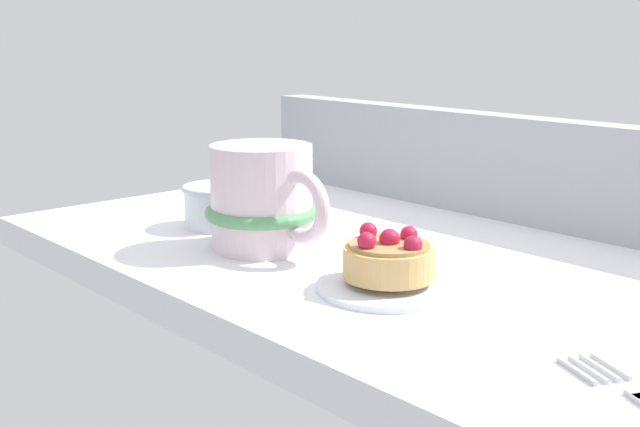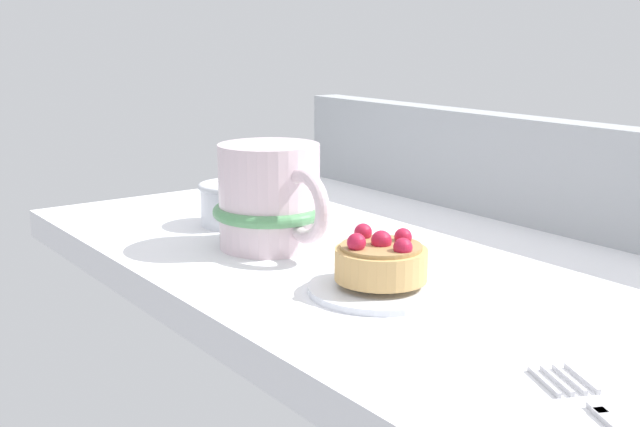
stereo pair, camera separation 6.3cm
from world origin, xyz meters
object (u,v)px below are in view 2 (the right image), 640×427
coffee_mug (271,198)px  dessert_plate (381,286)px  sugar_bowl (233,202)px  raspberry_tart (381,260)px

coffee_mug → dessert_plate: bearing=-1.2°
dessert_plate → sugar_bowl: 24.14cm
dessert_plate → sugar_bowl: (-24.01, 1.74, 1.72)cm
dessert_plate → coffee_mug: size_ratio=0.79×
raspberry_tart → coffee_mug: coffee_mug is taller
coffee_mug → sugar_bowl: coffee_mug is taller
raspberry_tart → sugar_bowl: size_ratio=1.00×
coffee_mug → sugar_bowl: size_ratio=1.99×
sugar_bowl → coffee_mug: bearing=-9.0°
dessert_plate → sugar_bowl: size_ratio=1.58×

